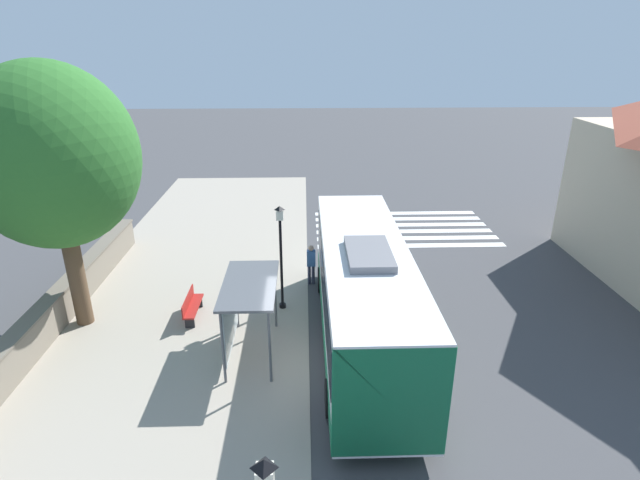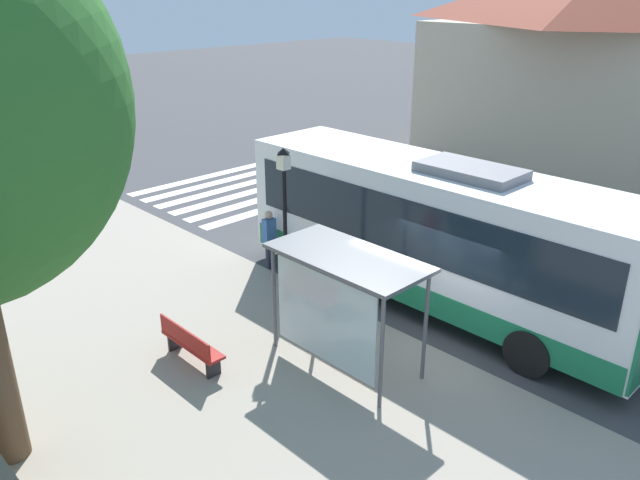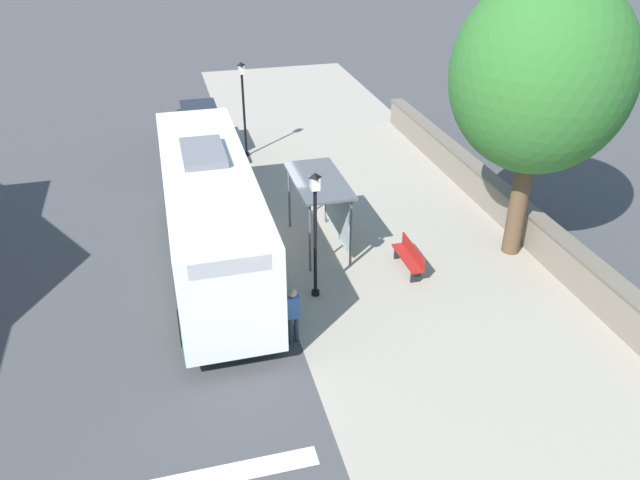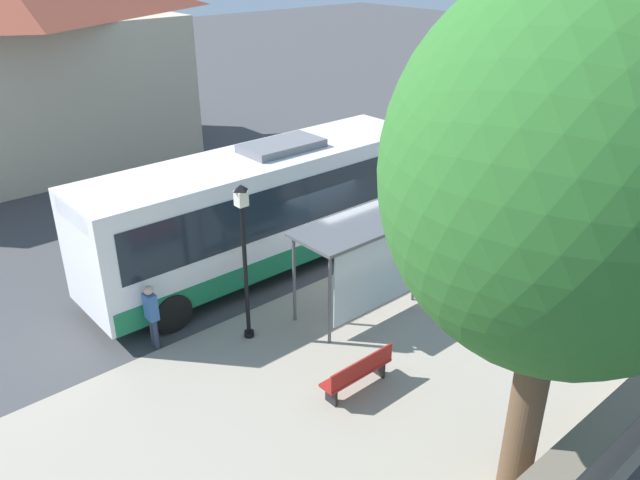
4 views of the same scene
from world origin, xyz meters
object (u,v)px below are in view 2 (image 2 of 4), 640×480
(pedestrian, at_px, (269,235))
(bench, at_px, (190,344))
(bus_shelter, at_px, (342,277))
(bus, at_px, (437,231))
(street_lamp_near, at_px, (285,215))

(pedestrian, distance_m, bench, 4.94)
(bus_shelter, bearing_deg, bus, 5.55)
(bus, xyz_separation_m, pedestrian, (-1.58, 4.33, -0.90))
(bus, bearing_deg, pedestrian, 110.01)
(bus_shelter, bearing_deg, bench, 135.01)
(bus, bearing_deg, bench, 162.49)
(bench, height_order, street_lamp_near, street_lamp_near)
(bus_shelter, height_order, pedestrian, bus_shelter)
(bus, relative_size, bus_shelter, 3.18)
(bench, xyz_separation_m, street_lamp_near, (3.16, 0.59, 1.86))
(pedestrian, height_order, street_lamp_near, street_lamp_near)
(bus, xyz_separation_m, bus_shelter, (-3.63, -0.35, 0.13))
(pedestrian, relative_size, bench, 0.95)
(bus_shelter, relative_size, bench, 1.85)
(pedestrian, bearing_deg, bench, -149.51)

